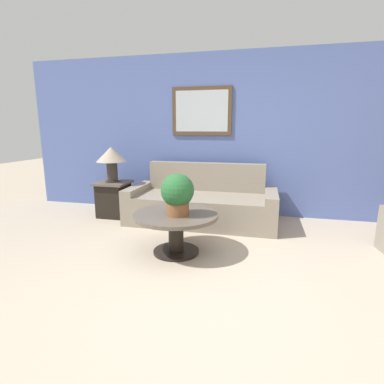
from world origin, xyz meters
The scene contains 7 objects.
ground_plane centered at (0.00, 0.00, 0.00)m, with size 20.00×20.00×0.00m, color tan.
wall_back centered at (-0.02, 2.65, 1.31)m, with size 7.62×0.09×2.60m.
couch_main centered at (-0.54, 2.03, 0.28)m, with size 2.23×0.94×0.88m.
coffee_table centered at (-0.59, 0.81, 0.34)m, with size 0.97×0.97×0.47m.
side_table centered at (-2.01, 2.00, 0.29)m, with size 0.51×0.51×0.57m.
table_lamp centered at (-2.01, 2.00, 0.97)m, with size 0.48×0.48×0.56m.
potted_plant_on_table centered at (-0.55, 0.75, 0.72)m, with size 0.37×0.37×0.47m.
Camera 1 is at (0.35, -2.33, 1.43)m, focal length 28.00 mm.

